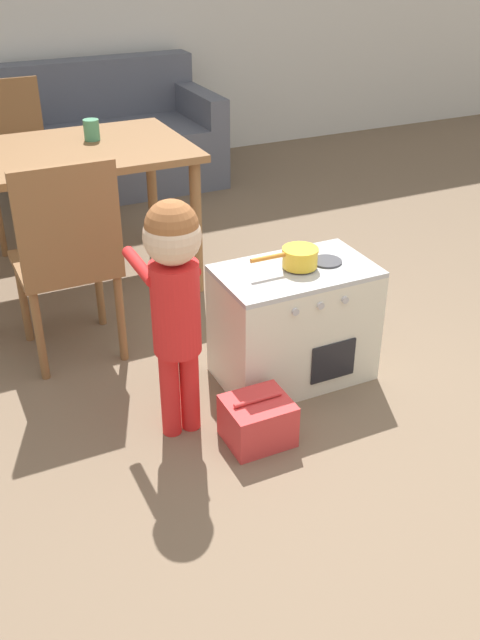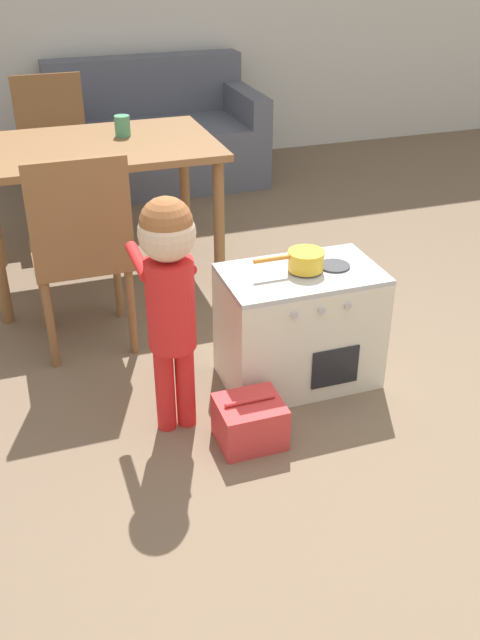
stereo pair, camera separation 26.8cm
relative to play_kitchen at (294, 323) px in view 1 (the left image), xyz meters
name	(u,v)px [view 1 (the left image)]	position (x,y,z in m)	size (l,w,h in m)	color
ground_plane	(404,503)	(-0.03, -0.83, -0.25)	(16.00, 16.00, 0.00)	brown
play_kitchen	(294,323)	(0.00, 0.00, 0.00)	(0.62, 0.39, 0.50)	silver
toy_pot	(299,256)	(0.01, 0.00, 0.30)	(0.29, 0.14, 0.08)	yellow
child_figure	(174,283)	(-0.56, -0.14, 0.37)	(0.20, 0.36, 0.92)	red
toy_basket	(258,421)	(-0.33, -0.33, -0.16)	(0.24, 0.21, 0.19)	#D13838
dining_table	(67,168)	(-0.59, 1.22, 0.38)	(1.19, 0.79, 0.72)	brown
dining_chair_near	(68,258)	(-0.78, 0.52, 0.23)	(0.40, 0.40, 0.90)	brown
dining_chair_far	(15,158)	(-0.72, 2.01, 0.23)	(0.40, 0.40, 0.90)	brown
couch	(110,142)	(0.03, 2.74, 0.05)	(1.43, 0.87, 0.82)	#565B6B
cup_on_table	(92,130)	(-0.43, 1.32, 0.53)	(0.08, 0.08, 0.10)	#478E66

